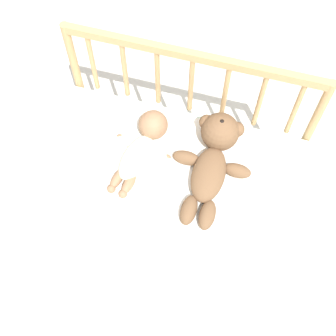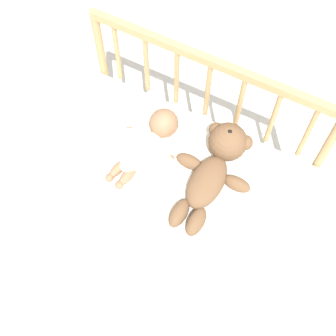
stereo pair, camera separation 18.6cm
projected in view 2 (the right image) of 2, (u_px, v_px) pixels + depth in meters
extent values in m
plane|color=silver|center=(167.00, 218.00, 2.30)|extent=(12.00, 12.00, 0.00)
cube|color=silver|center=(167.00, 199.00, 2.11)|extent=(1.08, 0.66, 0.45)
cylinder|color=tan|center=(105.00, 76.00, 2.21)|extent=(0.04, 0.04, 0.81)
cylinder|color=tan|center=(315.00, 167.00, 1.98)|extent=(0.04, 0.04, 0.81)
cube|color=tan|center=(211.00, 61.00, 1.76)|extent=(1.04, 0.03, 0.04)
cylinder|color=tan|center=(117.00, 53.00, 2.01)|extent=(0.02, 0.02, 0.32)
cylinder|color=tan|center=(146.00, 65.00, 1.98)|extent=(0.02, 0.02, 0.32)
cylinder|color=tan|center=(177.00, 78.00, 1.95)|extent=(0.02, 0.02, 0.32)
cylinder|color=tan|center=(208.00, 91.00, 1.91)|extent=(0.02, 0.02, 0.32)
cylinder|color=tan|center=(240.00, 104.00, 1.88)|extent=(0.02, 0.02, 0.32)
cylinder|color=tan|center=(273.00, 118.00, 1.85)|extent=(0.02, 0.02, 0.32)
cylinder|color=tan|center=(308.00, 133.00, 1.82)|extent=(0.02, 0.02, 0.32)
cube|color=white|center=(177.00, 175.00, 1.91)|extent=(0.84, 0.57, 0.01)
ellipsoid|color=brown|center=(207.00, 182.00, 1.85)|extent=(0.13, 0.25, 0.09)
sphere|color=brown|center=(228.00, 142.00, 1.89)|extent=(0.16, 0.16, 0.16)
sphere|color=beige|center=(229.00, 136.00, 1.86)|extent=(0.07, 0.07, 0.07)
sphere|color=black|center=(230.00, 132.00, 1.83)|extent=(0.02, 0.02, 0.02)
sphere|color=brown|center=(217.00, 130.00, 1.92)|extent=(0.06, 0.06, 0.06)
sphere|color=brown|center=(245.00, 143.00, 1.89)|extent=(0.06, 0.06, 0.06)
ellipsoid|color=brown|center=(189.00, 162.00, 1.91)|extent=(0.11, 0.06, 0.06)
ellipsoid|color=brown|center=(237.00, 184.00, 1.86)|extent=(0.11, 0.06, 0.06)
ellipsoid|color=brown|center=(179.00, 213.00, 1.80)|extent=(0.06, 0.13, 0.06)
ellipsoid|color=brown|center=(196.00, 222.00, 1.78)|extent=(0.06, 0.13, 0.06)
ellipsoid|color=#EAEACC|center=(140.00, 152.00, 1.92)|extent=(0.14, 0.24, 0.07)
sphere|color=#936B4C|center=(164.00, 123.00, 1.96)|extent=(0.13, 0.13, 0.13)
ellipsoid|color=#EAEACC|center=(134.00, 134.00, 1.98)|extent=(0.11, 0.05, 0.04)
ellipsoid|color=#EAEACC|center=(164.00, 155.00, 1.94)|extent=(0.11, 0.05, 0.04)
sphere|color=#936B4C|center=(130.00, 130.00, 1.99)|extent=(0.03, 0.03, 0.03)
sphere|color=#936B4C|center=(171.00, 158.00, 1.93)|extent=(0.03, 0.03, 0.03)
ellipsoid|color=#936B4C|center=(118.00, 169.00, 1.90)|extent=(0.06, 0.11, 0.04)
ellipsoid|color=#936B4C|center=(127.00, 176.00, 1.89)|extent=(0.06, 0.11, 0.04)
sphere|color=#936B4C|center=(109.00, 178.00, 1.89)|extent=(0.04, 0.04, 0.04)
sphere|color=#936B4C|center=(119.00, 185.00, 1.87)|extent=(0.04, 0.04, 0.04)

